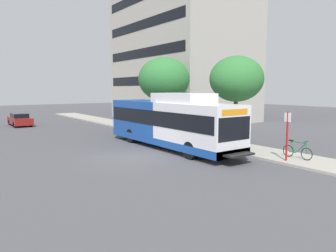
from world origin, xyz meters
name	(u,v)px	position (x,y,z in m)	size (l,w,h in m)	color
ground_plane	(81,140)	(0.00, 8.00, 0.00)	(120.00, 120.00, 0.00)	#4C4C51
sidewalk_curb	(169,134)	(7.00, 6.00, 0.07)	(3.00, 56.00, 0.14)	#A8A399
transit_bus	(170,122)	(3.61, 1.26, 1.70)	(2.58, 12.25, 3.65)	white
bus_stop_sign_pole	(287,132)	(6.00, -5.93, 1.65)	(0.10, 0.36, 2.60)	red
bicycle_parked	(297,151)	(6.94, -5.97, 0.56)	(0.52, 1.76, 1.02)	black
street_tree_near_stop	(236,79)	(7.82, -0.66, 4.58)	(3.67, 3.67, 6.01)	#4C3823
street_tree_mid_block	(164,79)	(8.04, 8.30, 4.79)	(4.71, 4.71, 6.66)	#4C3823
parked_car_far_lane	(20,120)	(-1.98, 20.89, 0.66)	(1.80, 4.50, 1.33)	maroon
apartment_tower_backdrop	(181,3)	(16.71, 16.88, 14.61)	(11.49, 17.42, 29.21)	#ADA89E
lattice_comm_tower	(121,57)	(16.56, 33.13, 9.22)	(1.10, 1.10, 27.82)	#B7B7BC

